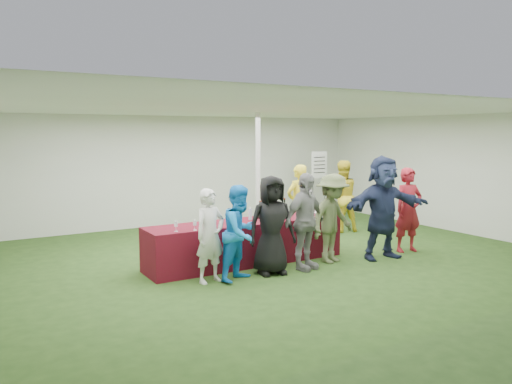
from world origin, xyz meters
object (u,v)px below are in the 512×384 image
staff_pourer (298,203)px  customer_1 (241,233)px  staff_back (342,196)px  customer_4 (332,218)px  customer_2 (272,225)px  wine_list_sign (319,170)px  customer_3 (305,222)px  customer_0 (210,236)px  dump_bucket (324,211)px  serving_table (246,242)px  customer_5 (383,207)px  customer_6 (408,210)px

staff_pourer → customer_1: size_ratio=1.09×
staff_back → customer_4: 2.86m
customer_2 → wine_list_sign: bearing=54.7°
staff_back → customer_3: staff_back is taller
staff_back → customer_0: bearing=39.5°
wine_list_sign → customer_0: size_ratio=1.24×
dump_bucket → customer_2: size_ratio=0.13×
serving_table → staff_back: bearing=21.9°
customer_5 → serving_table: bearing=163.7°
customer_0 → customer_1: bearing=-29.2°
staff_pourer → customer_1: 3.01m
staff_pourer → customer_5: bearing=97.2°
customer_1 → customer_3: (1.21, -0.03, 0.07)m
serving_table → customer_0: 1.30m
customer_1 → customer_4: (1.90, 0.10, 0.04)m
customer_1 → customer_5: size_ratio=0.79×
wine_list_sign → dump_bucket: bearing=-126.5°
customer_0 → customer_5: customer_5 is taller
customer_0 → customer_5: size_ratio=0.77×
wine_list_sign → customer_5: bearing=-112.2°
staff_pourer → customer_4: (-0.50, -1.72, -0.03)m
serving_table → customer_0: customer_0 is taller
customer_0 → customer_3: bearing=-18.6°
dump_bucket → customer_4: size_ratio=0.14×
staff_back → customer_4: staff_back is taller
customer_1 → customer_5: 2.88m
dump_bucket → customer_1: (-2.14, -0.62, -0.09)m
serving_table → customer_5: bearing=-23.3°
serving_table → customer_6: bearing=-15.2°
customer_1 → customer_5: bearing=-28.5°
serving_table → customer_0: size_ratio=2.49×
customer_1 → customer_4: size_ratio=0.94×
staff_back → customer_4: (-1.98, -2.07, -0.04)m
serving_table → customer_2: (0.02, -0.79, 0.43)m
customer_0 → customer_6: bearing=-15.0°
customer_3 → customer_5: bearing=-20.2°
dump_bucket → customer_4: bearing=-114.7°
customer_3 → customer_4: size_ratio=1.03×
customer_0 → dump_bucket: bearing=-2.5°
serving_table → customer_3: (0.63, -0.87, 0.44)m
dump_bucket → customer_0: customer_0 is taller
wine_list_sign → customer_3: (-3.25, -3.78, -0.50)m
wine_list_sign → customer_4: (-2.56, -3.65, -0.53)m
customer_3 → customer_4: customer_3 is taller
customer_5 → customer_0: bearing=-177.9°
dump_bucket → customer_2: (-1.54, -0.57, -0.04)m
customer_0 → customer_4: customer_4 is taller
staff_back → customer_2: size_ratio=1.03×
serving_table → customer_4: 1.57m
serving_table → customer_6: (3.11, -0.85, 0.44)m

